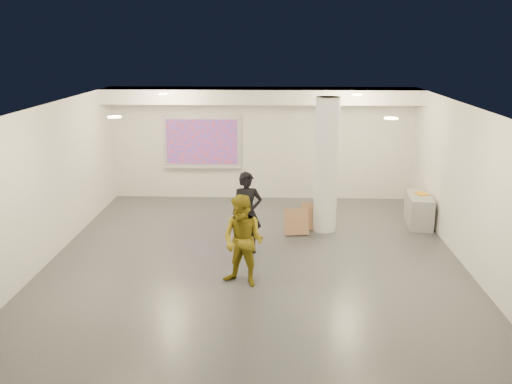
{
  "coord_description": "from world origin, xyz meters",
  "views": [
    {
      "loc": [
        0.41,
        -10.53,
        4.17
      ],
      "look_at": [
        0.0,
        0.4,
        1.25
      ],
      "focal_mm": 40.0,
      "sensor_mm": 36.0,
      "label": 1
    }
  ],
  "objects_px": {
    "column": "(326,165)",
    "credenza": "(419,210)",
    "man": "(243,241)",
    "woman": "(247,213)",
    "projection_screen": "(202,142)"
  },
  "relations": [
    {
      "from": "projection_screen",
      "to": "man",
      "type": "relative_size",
      "value": 1.3
    },
    {
      "from": "column",
      "to": "man",
      "type": "distance_m",
      "value": 3.54
    },
    {
      "from": "credenza",
      "to": "man",
      "type": "xyz_separation_m",
      "value": [
        -3.88,
        -3.52,
        0.45
      ]
    },
    {
      "from": "column",
      "to": "credenza",
      "type": "bearing_deg",
      "value": 11.94
    },
    {
      "from": "projection_screen",
      "to": "column",
      "type": "bearing_deg",
      "value": -40.56
    },
    {
      "from": "column",
      "to": "projection_screen",
      "type": "relative_size",
      "value": 1.43
    },
    {
      "from": "column",
      "to": "man",
      "type": "xyz_separation_m",
      "value": [
        -1.66,
        -3.05,
        -0.69
      ]
    },
    {
      "from": "credenza",
      "to": "woman",
      "type": "relative_size",
      "value": 0.74
    },
    {
      "from": "woman",
      "to": "man",
      "type": "bearing_deg",
      "value": -93.98
    },
    {
      "from": "column",
      "to": "projection_screen",
      "type": "distance_m",
      "value": 4.08
    },
    {
      "from": "woman",
      "to": "projection_screen",
      "type": "bearing_deg",
      "value": 104.6
    },
    {
      "from": "credenza",
      "to": "column",
      "type": "bearing_deg",
      "value": -162.91
    },
    {
      "from": "man",
      "to": "projection_screen",
      "type": "bearing_deg",
      "value": 128.71
    },
    {
      "from": "column",
      "to": "man",
      "type": "height_order",
      "value": "column"
    },
    {
      "from": "column",
      "to": "woman",
      "type": "xyz_separation_m",
      "value": [
        -1.68,
        -1.44,
        -0.67
      ]
    }
  ]
}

